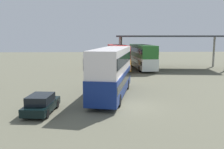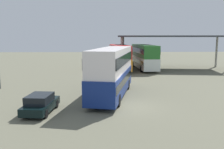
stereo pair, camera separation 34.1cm
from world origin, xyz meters
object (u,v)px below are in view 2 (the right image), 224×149
parked_hatchback (41,104)px  double_decker_near_canopy (120,56)px  double_decker_main (112,70)px  double_decker_mid_row (144,56)px

parked_hatchback → double_decker_near_canopy: bearing=-11.4°
parked_hatchback → double_decker_main: bearing=-41.8°
double_decker_main → double_decker_near_canopy: 17.89m
double_decker_main → parked_hatchback: bearing=144.5°
double_decker_near_canopy → parked_hatchback: bearing=159.1°
parked_hatchback → double_decker_near_canopy: 23.69m
parked_hatchback → double_decker_mid_row: double_decker_mid_row is taller
parked_hatchback → double_decker_mid_row: bearing=-19.6°
double_decker_main → double_decker_near_canopy: (1.79, 17.80, -0.15)m
double_decker_near_canopy → double_decker_mid_row: bearing=-80.4°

